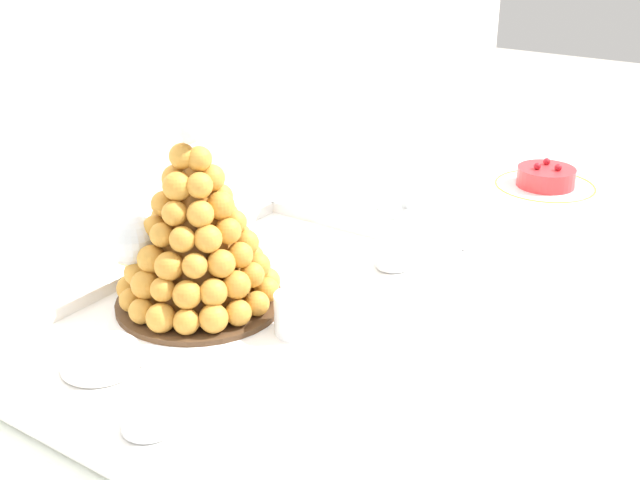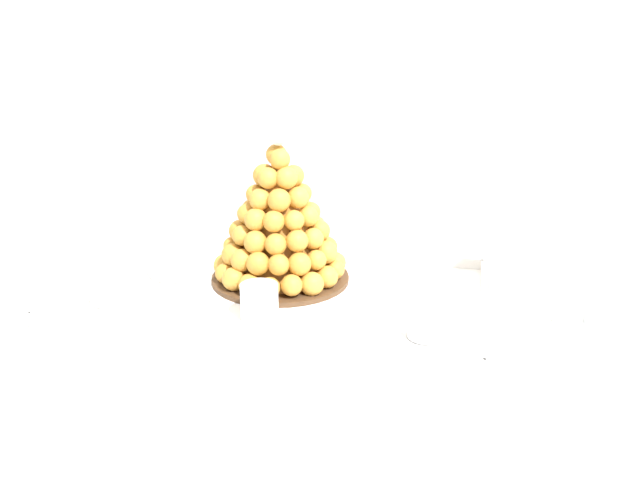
# 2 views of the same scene
# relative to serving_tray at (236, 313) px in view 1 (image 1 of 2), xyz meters

# --- Properties ---
(buffet_table) EXTENTS (1.54, 0.91, 0.80)m
(buffet_table) POSITION_rel_serving_tray_xyz_m (0.21, -0.08, -0.10)
(buffet_table) COLOR brown
(buffet_table) RESTS_ON ground_plane
(serving_tray) EXTENTS (0.66, 0.38, 0.02)m
(serving_tray) POSITION_rel_serving_tray_xyz_m (0.00, 0.00, 0.00)
(serving_tray) COLOR white
(serving_tray) RESTS_ON buffet_table
(croquembouche) EXTENTS (0.23, 0.23, 0.26)m
(croquembouche) POSITION_rel_serving_tray_xyz_m (-0.01, 0.05, 0.10)
(croquembouche) COLOR #4C331E
(croquembouche) RESTS_ON serving_tray
(dessert_cup_left) EXTENTS (0.06, 0.06, 0.05)m
(dessert_cup_left) POSITION_rel_serving_tray_xyz_m (-0.25, -0.09, 0.02)
(dessert_cup_left) COLOR silver
(dessert_cup_left) RESTS_ON serving_tray
(dessert_cup_mid_left) EXTENTS (0.06, 0.06, 0.05)m
(dessert_cup_mid_left) POSITION_rel_serving_tray_xyz_m (0.00, -0.10, 0.03)
(dessert_cup_mid_left) COLOR silver
(dessert_cup_mid_left) RESTS_ON serving_tray
(dessert_cup_centre) EXTENTS (0.05, 0.05, 0.05)m
(dessert_cup_centre) POSITION_rel_serving_tray_xyz_m (0.25, -0.11, 0.03)
(dessert_cup_centre) COLOR silver
(dessert_cup_centre) RESTS_ON serving_tray
(creme_brulee_ramekin) EXTENTS (0.10, 0.10, 0.02)m
(creme_brulee_ramekin) POSITION_rel_serving_tray_xyz_m (-0.20, 0.05, 0.02)
(creme_brulee_ramekin) COLOR white
(creme_brulee_ramekin) RESTS_ON serving_tray
(macaron_goblet) EXTENTS (0.12, 0.12, 0.27)m
(macaron_goblet) POSITION_rel_serving_tray_xyz_m (0.48, -0.00, 0.16)
(macaron_goblet) COLOR white
(macaron_goblet) RESTS_ON buffet_table
(fruit_tart_plate) EXTENTS (0.20, 0.20, 0.05)m
(fruit_tart_plate) POSITION_rel_serving_tray_xyz_m (0.73, -0.17, 0.01)
(fruit_tart_plate) COLOR white
(fruit_tart_plate) RESTS_ON buffet_table
(wine_glass) EXTENTS (0.07, 0.07, 0.14)m
(wine_glass) POSITION_rel_serving_tray_xyz_m (-0.06, 0.12, 0.09)
(wine_glass) COLOR silver
(wine_glass) RESTS_ON buffet_table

